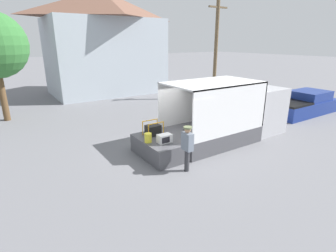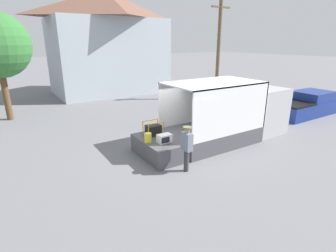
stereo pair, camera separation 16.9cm
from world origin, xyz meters
name	(u,v)px [view 1 (the left image)]	position (x,y,z in m)	size (l,w,h in m)	color
ground_plane	(174,152)	(0.00, 0.00, 0.00)	(160.00, 160.00, 0.00)	slate
box_truck	(237,117)	(3.76, 0.00, 0.95)	(6.25, 2.48, 2.81)	#B2B2B7
tailgate_deck	(159,147)	(-0.72, 0.00, 0.37)	(1.44, 2.35, 0.75)	#4C4C51
microwave	(165,139)	(-0.75, -0.45, 0.91)	(0.54, 0.36, 0.34)	white
portable_generator	(154,130)	(-0.66, 0.53, 0.97)	(0.74, 0.53, 0.60)	black
orange_bucket	(148,138)	(-1.26, -0.06, 0.93)	(0.28, 0.28, 0.37)	yellow
worker_person	(187,144)	(-0.56, -1.66, 1.04)	(0.30, 0.44, 1.69)	#38383D
pickup_truck_blue	(304,105)	(10.59, 0.50, 0.59)	(5.27, 2.02, 1.44)	navy
house_backdrop	(104,43)	(2.77, 14.74, 4.36)	(9.78, 6.55, 8.57)	#A8B2BC
utility_pole	(216,49)	(9.02, 7.28, 3.91)	(1.80, 0.28, 7.52)	brown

